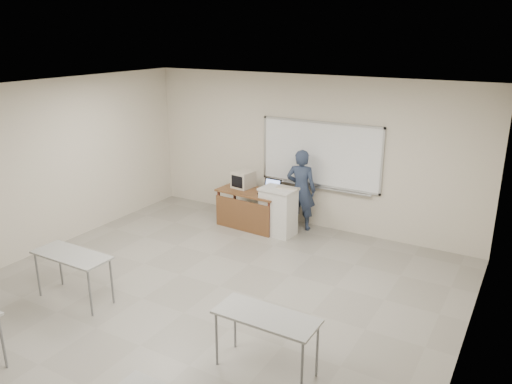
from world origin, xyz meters
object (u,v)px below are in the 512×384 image
Objects in this scene: laptop at (270,190)px; mouse at (270,197)px; instructor_desk at (248,203)px; presenter at (301,190)px; keyboard at (288,188)px; podium at (278,211)px; whiteboard at (320,155)px; crt_monitor at (243,179)px.

laptop is 3.37× the size of mouse.
instructor_desk is 12.39× the size of mouse.
keyboard is at bearing 67.18° from presenter.
presenter is at bearing 72.41° from mouse.
whiteboard is at bearing 60.35° from podium.
keyboard is (0.82, 0.09, 0.42)m from instructor_desk.
laptop is (-0.77, -0.61, -0.67)m from whiteboard.
crt_monitor reaches higher than podium.
instructor_desk is at bearing -156.24° from laptop.
whiteboard is at bearing -143.01° from presenter.
whiteboard reaches higher than keyboard.
presenter reaches higher than podium.
crt_monitor is 3.84× the size of mouse.
keyboard is at bearing -0.24° from crt_monitor.
crt_monitor is at bearing 2.52° from presenter.
whiteboard is at bearing 56.46° from keyboard.
instructor_desk is 0.82× the size of presenter.
podium is 8.72× the size of mouse.
presenter is at bearing 20.24° from crt_monitor.
crt_monitor reaches higher than keyboard.
laptop reaches higher than instructor_desk.
keyboard reaches higher than mouse.
crt_monitor is at bearing 171.90° from mouse.
instructor_desk is 0.93m from keyboard.
keyboard is at bearing 9.80° from instructor_desk.
crt_monitor reaches higher than mouse.
laptop is (0.65, -0.06, -0.10)m from crt_monitor.
presenter reaches higher than keyboard.
whiteboard is 6.86× the size of laptop.
whiteboard is 0.94m from keyboard.
presenter reaches higher than laptop.
keyboard reaches higher than instructor_desk.
keyboard is (1.07, -0.15, 0.03)m from crt_monitor.
mouse is at bearing 48.15° from presenter.
laptop is 0.61m from presenter.
keyboard is at bearing -116.97° from whiteboard.
crt_monitor is 0.88m from mouse.
laptop is (0.40, 0.17, 0.28)m from instructor_desk.
laptop is at bearing 22.34° from presenter.
mouse is 0.69m from presenter.
crt_monitor is 1.14× the size of laptop.
whiteboard is 1.53× the size of presenter.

